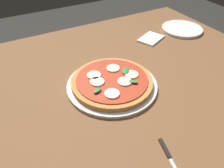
{
  "coord_description": "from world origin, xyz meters",
  "views": [
    {
      "loc": [
        0.36,
        0.52,
        1.27
      ],
      "look_at": [
        0.05,
        -0.04,
        0.76
      ],
      "focal_mm": 35.36,
      "sensor_mm": 36.0,
      "label": 1
    }
  ],
  "objects": [
    {
      "name": "dining_table",
      "position": [
        0.0,
        0.0,
        0.67
      ],
      "size": [
        1.36,
        1.18,
        0.75
      ],
      "color": "brown",
      "rests_on": "ground_plane"
    },
    {
      "name": "pizza",
      "position": [
        0.05,
        -0.04,
        0.78
      ],
      "size": [
        0.3,
        0.3,
        0.03
      ],
      "color": "#C6843F",
      "rests_on": "serving_tray"
    },
    {
      "name": "serving_tray",
      "position": [
        0.05,
        -0.04,
        0.76
      ],
      "size": [
        0.33,
        0.33,
        0.01
      ],
      "primitive_type": "cylinder",
      "color": "silver",
      "rests_on": "dining_table"
    },
    {
      "name": "knife",
      "position": [
        0.06,
        0.3,
        0.76
      ],
      "size": [
        0.05,
        0.15,
        0.01
      ],
      "color": "black",
      "rests_on": "dining_table"
    },
    {
      "name": "plate_white",
      "position": [
        -0.51,
        -0.27,
        0.76
      ],
      "size": [
        0.22,
        0.22,
        0.01
      ],
      "primitive_type": "cylinder",
      "color": "white",
      "rests_on": "dining_table"
    },
    {
      "name": "napkin",
      "position": [
        -0.3,
        -0.27,
        0.76
      ],
      "size": [
        0.16,
        0.13,
        0.01
      ],
      "primitive_type": "cube",
      "rotation": [
        0.0,
        0.0,
        0.42
      ],
      "color": "white",
      "rests_on": "dining_table"
    }
  ]
}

